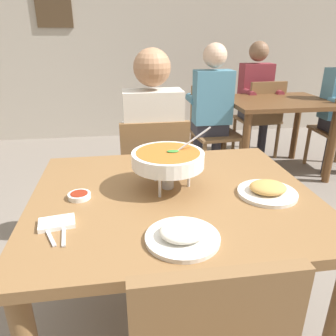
{
  "coord_description": "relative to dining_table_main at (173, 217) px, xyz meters",
  "views": [
    {
      "loc": [
        -0.2,
        -1.18,
        1.38
      ],
      "look_at": [
        0.0,
        0.15,
        0.82
      ],
      "focal_mm": 34.66,
      "sensor_mm": 36.0,
      "label": 1
    }
  ],
  "objects": [
    {
      "name": "spoon_utensil",
      "position": [
        -0.41,
        -0.23,
        0.12
      ],
      "size": [
        0.03,
        0.17,
        0.01
      ],
      "primitive_type": "cube",
      "rotation": [
        0.0,
        0.0,
        0.13
      ],
      "color": "silver",
      "rests_on": "dining_table_main"
    },
    {
      "name": "chair_diner_main",
      "position": [
        -0.0,
        0.78,
        -0.15
      ],
      "size": [
        0.44,
        0.44,
        0.9
      ],
      "color": "brown",
      "rests_on": "ground_plane"
    },
    {
      "name": "ground_plane",
      "position": [
        0.0,
        0.0,
        -0.66
      ],
      "size": [
        16.0,
        16.0,
        0.0
      ],
      "primitive_type": "plane",
      "color": "gray"
    },
    {
      "name": "sauce_dish",
      "position": [
        -0.38,
        0.01,
        0.12
      ],
      "size": [
        0.09,
        0.09,
        0.02
      ],
      "color": "white",
      "rests_on": "dining_table_main"
    },
    {
      "name": "dining_table_main",
      "position": [
        0.0,
        0.0,
        0.0
      ],
      "size": [
        1.15,
        0.98,
        0.77
      ],
      "color": "brown",
      "rests_on": "ground_plane"
    },
    {
      "name": "cafe_rear_partition",
      "position": [
        0.0,
        3.51,
        0.84
      ],
      "size": [
        10.0,
        0.1,
        3.0
      ],
      "primitive_type": "cube",
      "color": "#BCB2A3",
      "rests_on": "ground_plane"
    },
    {
      "name": "curry_bowl",
      "position": [
        -0.01,
        0.05,
        0.24
      ],
      "size": [
        0.33,
        0.3,
        0.26
      ],
      "color": "silver",
      "rests_on": "dining_table_main"
    },
    {
      "name": "appetizer_plate",
      "position": [
        0.38,
        -0.07,
        0.13
      ],
      "size": [
        0.24,
        0.24,
        0.06
      ],
      "color": "white",
      "rests_on": "dining_table_main"
    },
    {
      "name": "diner_main",
      "position": [
        0.0,
        0.81,
        0.09
      ],
      "size": [
        0.4,
        0.45,
        1.31
      ],
      "color": "#2D2D38",
      "rests_on": "ground_plane"
    },
    {
      "name": "fork_utensil",
      "position": [
        -0.46,
        -0.23,
        0.12
      ],
      "size": [
        0.08,
        0.16,
        0.01
      ],
      "primitive_type": "cube",
      "rotation": [
        0.0,
        0.0,
        0.4
      ],
      "color": "silver",
      "rests_on": "dining_table_main"
    },
    {
      "name": "chair_bg_left",
      "position": [
        1.42,
        2.32,
        -0.15
      ],
      "size": [
        0.47,
        0.47,
        0.9
      ],
      "color": "brown",
      "rests_on": "ground_plane"
    },
    {
      "name": "patron_bg_right",
      "position": [
        0.69,
        1.87,
        0.09
      ],
      "size": [
        0.4,
        0.45,
        1.31
      ],
      "color": "#2D2D38",
      "rests_on": "ground_plane"
    },
    {
      "name": "patron_bg_left",
      "position": [
        1.38,
        2.44,
        0.09
      ],
      "size": [
        0.4,
        0.45,
        1.31
      ],
      "color": "#2D2D38",
      "rests_on": "ground_plane"
    },
    {
      "name": "rice_plate",
      "position": [
        -0.03,
        -0.33,
        0.13
      ],
      "size": [
        0.24,
        0.24,
        0.06
      ],
      "color": "white",
      "rests_on": "dining_table_main"
    },
    {
      "name": "dining_table_far",
      "position": [
        1.37,
        1.86,
        -0.03
      ],
      "size": [
        1.0,
        0.8,
        0.77
      ],
      "color": "brown",
      "rests_on": "ground_plane"
    },
    {
      "name": "chair_bg_right",
      "position": [
        0.74,
        1.97,
        -0.15
      ],
      "size": [
        0.48,
        0.48,
        0.9
      ],
      "color": "brown",
      "rests_on": "ground_plane"
    },
    {
      "name": "napkin_folded",
      "position": [
        -0.44,
        -0.18,
        0.12
      ],
      "size": [
        0.13,
        0.1,
        0.02
      ],
      "primitive_type": "cube",
      "rotation": [
        0.0,
        0.0,
        0.16
      ],
      "color": "white",
      "rests_on": "dining_table_main"
    },
    {
      "name": "picture_frame_hung",
      "position": [
        -0.94,
        3.45,
        1.07
      ],
      "size": [
        0.44,
        0.03,
        0.56
      ],
      "primitive_type": "cube",
      "color": "#4C3823"
    }
  ]
}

